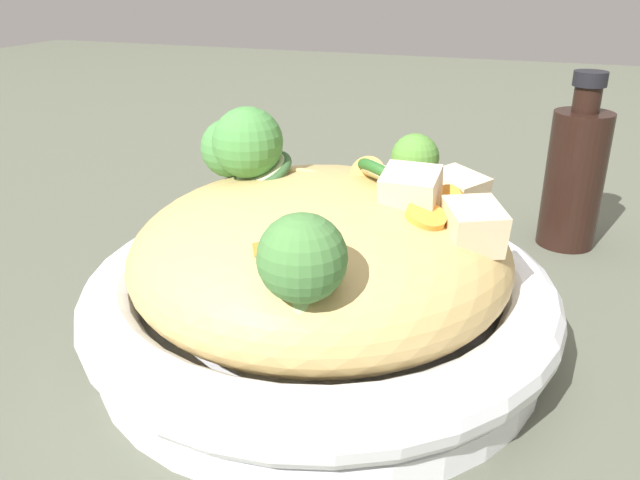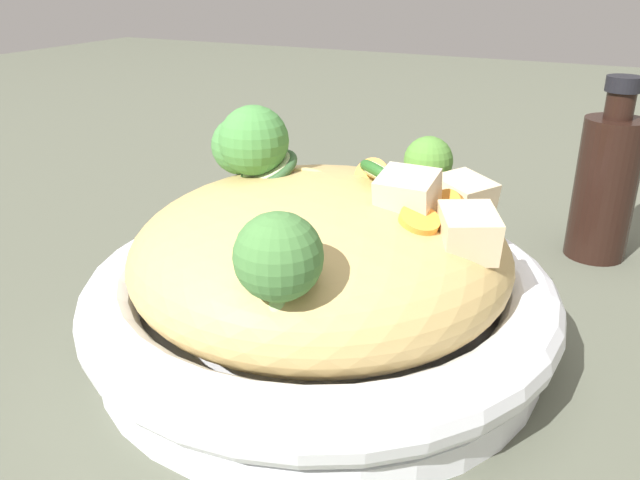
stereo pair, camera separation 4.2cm
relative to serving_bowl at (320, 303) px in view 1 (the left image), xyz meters
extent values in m
plane|color=#515445|center=(0.00, 0.00, -0.03)|extent=(3.00, 3.00, 0.00)
cylinder|color=white|center=(0.00, 0.00, -0.02)|extent=(0.29, 0.29, 0.02)
torus|color=white|center=(0.00, 0.00, 0.01)|extent=(0.31, 0.31, 0.04)
ellipsoid|color=tan|center=(0.00, 0.00, 0.04)|extent=(0.24, 0.24, 0.10)
torus|color=tan|center=(-0.02, 0.01, 0.07)|extent=(0.06, 0.06, 0.03)
torus|color=tan|center=(-0.04, 0.02, 0.07)|extent=(0.06, 0.06, 0.03)
torus|color=tan|center=(0.05, 0.02, 0.08)|extent=(0.05, 0.05, 0.02)
cone|color=#97C175|center=(-0.08, 0.03, 0.07)|extent=(0.02, 0.02, 0.02)
sphere|color=#447F3F|center=(-0.08, 0.03, 0.09)|extent=(0.05, 0.05, 0.04)
cone|color=#9BC277|center=(0.03, -0.10, 0.06)|extent=(0.03, 0.03, 0.01)
sphere|color=#44783B|center=(0.03, -0.10, 0.08)|extent=(0.06, 0.06, 0.04)
cone|color=#9ABC72|center=(0.04, 0.10, 0.06)|extent=(0.02, 0.01, 0.02)
sphere|color=#4D8333|center=(0.04, 0.10, 0.08)|extent=(0.04, 0.04, 0.04)
cone|color=#A0B86F|center=(-0.05, 0.01, 0.08)|extent=(0.03, 0.03, 0.02)
sphere|color=#45853F|center=(-0.05, 0.01, 0.10)|extent=(0.06, 0.06, 0.05)
cylinder|color=orange|center=(0.07, -0.02, 0.08)|extent=(0.03, 0.03, 0.01)
cylinder|color=orange|center=(0.08, 0.02, 0.08)|extent=(0.03, 0.03, 0.02)
cylinder|color=orange|center=(0.01, -0.08, 0.08)|extent=(0.04, 0.04, 0.02)
cylinder|color=orange|center=(0.02, 0.03, 0.08)|extent=(0.02, 0.02, 0.02)
cylinder|color=beige|center=(-0.05, 0.02, 0.08)|extent=(0.05, 0.05, 0.02)
torus|color=#2F522B|center=(-0.05, 0.02, 0.08)|extent=(0.06, 0.06, 0.02)
cylinder|color=beige|center=(0.05, 0.03, 0.08)|extent=(0.04, 0.04, 0.02)
torus|color=#25532A|center=(0.05, 0.03, 0.08)|extent=(0.05, 0.05, 0.02)
cylinder|color=beige|center=(0.04, 0.02, 0.08)|extent=(0.05, 0.05, 0.03)
torus|color=#265B22|center=(0.04, 0.02, 0.08)|extent=(0.06, 0.06, 0.03)
cube|color=beige|center=(0.06, 0.00, 0.08)|extent=(0.03, 0.03, 0.03)
cube|color=beige|center=(0.10, -0.01, 0.07)|extent=(0.04, 0.05, 0.03)
cube|color=beige|center=(0.08, 0.06, 0.07)|extent=(0.05, 0.05, 0.03)
cylinder|color=black|center=(0.16, 0.24, 0.03)|extent=(0.05, 0.05, 0.12)
cylinder|color=black|center=(0.16, 0.24, 0.10)|extent=(0.02, 0.02, 0.02)
cylinder|color=black|center=(0.16, 0.24, 0.12)|extent=(0.03, 0.03, 0.01)
camera|label=1|loc=(0.13, -0.36, 0.21)|focal=36.34mm
camera|label=2|loc=(0.17, -0.34, 0.21)|focal=36.34mm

